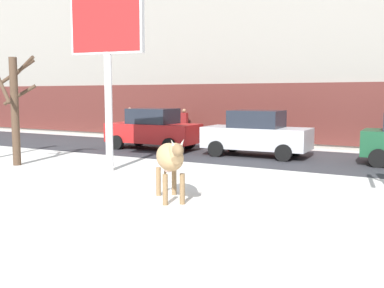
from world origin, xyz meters
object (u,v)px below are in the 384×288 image
(billboard, at_px, (107,35))
(pedestrian_near_billboard, at_px, (130,123))
(car_silver_sedan, at_px, (256,134))
(pedestrian_by_cars, at_px, (184,125))
(car_red_sedan, at_px, (153,129))
(cow_tan, at_px, (170,158))
(bare_tree_right_lot, at_px, (15,105))

(billboard, relative_size, pedestrian_near_billboard, 3.21)
(car_silver_sedan, bearing_deg, pedestrian_by_cars, 148.84)
(pedestrian_near_billboard, bearing_deg, car_red_sedan, -40.54)
(cow_tan, xyz_separation_m, bare_tree_right_lot, (-7.55, 1.83, 1.12))
(cow_tan, relative_size, car_red_sedan, 0.39)
(cow_tan, relative_size, billboard, 0.30)
(car_red_sedan, bearing_deg, pedestrian_by_cars, 95.14)
(pedestrian_near_billboard, bearing_deg, billboard, -56.06)
(cow_tan, height_order, car_red_sedan, car_red_sedan)
(car_silver_sedan, bearing_deg, cow_tan, -82.59)
(cow_tan, distance_m, billboard, 5.68)
(pedestrian_near_billboard, bearing_deg, pedestrian_by_cars, 0.00)
(billboard, bearing_deg, pedestrian_by_cars, 105.23)
(pedestrian_by_cars, bearing_deg, bare_tree_right_lot, -97.64)
(pedestrian_near_billboard, distance_m, pedestrian_by_cars, 3.51)
(cow_tan, relative_size, pedestrian_by_cars, 0.97)
(pedestrian_by_cars, height_order, bare_tree_right_lot, bare_tree_right_lot)
(pedestrian_by_cars, xyz_separation_m, bare_tree_right_lot, (-1.26, -9.40, 1.23))
(car_red_sedan, distance_m, pedestrian_by_cars, 3.27)
(cow_tan, relative_size, pedestrian_near_billboard, 0.97)
(car_silver_sedan, distance_m, pedestrian_by_cars, 6.12)
(billboard, height_order, bare_tree_right_lot, billboard)
(car_red_sedan, bearing_deg, car_silver_sedan, 1.01)
(billboard, distance_m, car_silver_sedan, 7.15)
(car_red_sedan, bearing_deg, cow_tan, -53.06)
(billboard, relative_size, car_silver_sedan, 1.30)
(car_silver_sedan, bearing_deg, billboard, -116.99)
(car_silver_sedan, relative_size, pedestrian_near_billboard, 2.47)
(car_silver_sedan, height_order, pedestrian_by_cars, car_silver_sedan)
(cow_tan, height_order, pedestrian_near_billboard, pedestrian_near_billboard)
(car_red_sedan, height_order, pedestrian_by_cars, car_red_sedan)
(car_red_sedan, height_order, pedestrian_near_billboard, car_red_sedan)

